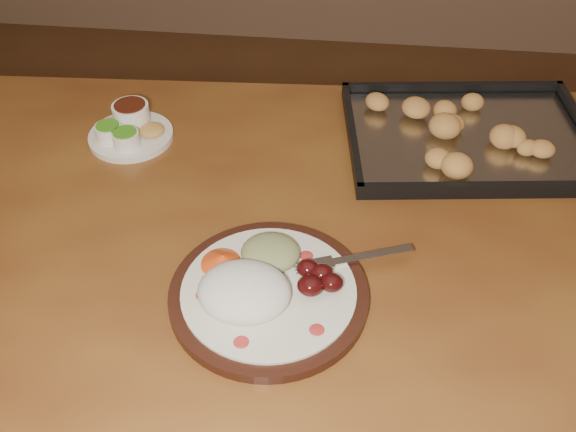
# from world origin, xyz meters

# --- Properties ---
(ground) EXTENTS (4.00, 4.00, 0.00)m
(ground) POSITION_xyz_m (0.00, 0.00, 0.00)
(ground) COLOR brown
(ground) RESTS_ON ground
(dining_table) EXTENTS (1.55, 0.98, 0.75)m
(dining_table) POSITION_xyz_m (-0.18, -0.11, 0.65)
(dining_table) COLOR brown
(dining_table) RESTS_ON ground
(dinner_plate) EXTENTS (0.35, 0.29, 0.07)m
(dinner_plate) POSITION_xyz_m (-0.20, -0.26, 0.77)
(dinner_plate) COLOR black
(dinner_plate) RESTS_ON dining_table
(condiment_saucer) EXTENTS (0.16, 0.16, 0.05)m
(condiment_saucer) POSITION_xyz_m (-0.51, 0.11, 0.77)
(condiment_saucer) COLOR silver
(condiment_saucer) RESTS_ON dining_table
(baking_tray) EXTENTS (0.49, 0.39, 0.05)m
(baking_tray) POSITION_xyz_m (0.13, 0.17, 0.77)
(baking_tray) COLOR black
(baking_tray) RESTS_ON dining_table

